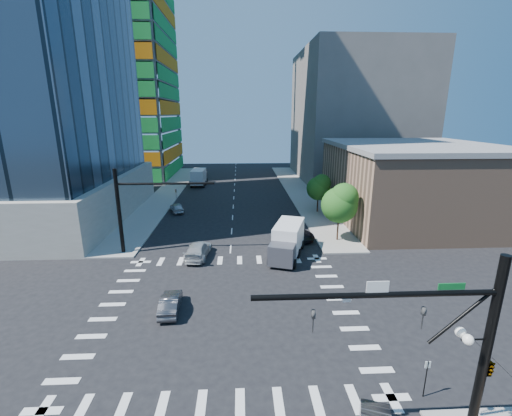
{
  "coord_description": "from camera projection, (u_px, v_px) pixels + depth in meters",
  "views": [
    {
      "loc": [
        1.14,
        -23.38,
        14.47
      ],
      "look_at": [
        2.64,
        8.0,
        5.8
      ],
      "focal_mm": 24.0,
      "sensor_mm": 36.0,
      "label": 1
    }
  ],
  "objects": [
    {
      "name": "car_sb_mid",
      "position": [
        177.0,
        208.0,
        51.92
      ],
      "size": [
        2.97,
        4.45,
        1.41
      ],
      "primitive_type": "imported",
      "rotation": [
        0.0,
        0.0,
        3.49
      ],
      "color": "#AFB0B7",
      "rests_on": "ground"
    },
    {
      "name": "road_markings",
      "position": [
        227.0,
        308.0,
        26.31
      ],
      "size": [
        20.0,
        20.0,
        0.01
      ],
      "primitive_type": "cube",
      "color": "silver",
      "rests_on": "ground"
    },
    {
      "name": "sidewalk_nw",
      "position": [
        168.0,
        193.0,
        64.23
      ],
      "size": [
        5.0,
        60.0,
        0.15
      ],
      "primitive_type": "cube",
      "color": "#989490",
      "rests_on": "ground"
    },
    {
      "name": "construction_building",
      "position": [
        114.0,
        68.0,
        78.13
      ],
      "size": [
        25.16,
        34.5,
        70.6
      ],
      "color": "slate",
      "rests_on": "ground"
    },
    {
      "name": "ground",
      "position": [
        227.0,
        309.0,
        26.31
      ],
      "size": [
        160.0,
        160.0,
        0.0
      ],
      "primitive_type": "plane",
      "color": "black",
      "rests_on": "ground"
    },
    {
      "name": "car_sb_cross",
      "position": [
        170.0,
        303.0,
        25.85
      ],
      "size": [
        1.57,
        4.03,
        1.31
      ],
      "primitive_type": "imported",
      "rotation": [
        0.0,
        0.0,
        3.19
      ],
      "color": "#444449",
      "rests_on": "ground"
    },
    {
      "name": "sidewalk_ne",
      "position": [
        300.0,
        192.0,
        65.37
      ],
      "size": [
        5.0,
        60.0,
        0.15
      ],
      "primitive_type": "cube",
      "color": "#989490",
      "rests_on": "ground"
    },
    {
      "name": "car_sb_near",
      "position": [
        198.0,
        250.0,
        35.63
      ],
      "size": [
        2.72,
        5.53,
        1.55
      ],
      "primitive_type": "imported",
      "rotation": [
        0.0,
        0.0,
        3.04
      ],
      "color": "silver",
      "rests_on": "ground"
    },
    {
      "name": "bg_building_ne",
      "position": [
        354.0,
        116.0,
        76.77
      ],
      "size": [
        24.0,
        30.0,
        28.0
      ],
      "primitive_type": "cube",
      "color": "#5C5753",
      "rests_on": "ground"
    },
    {
      "name": "car_nb_far",
      "position": [
        295.0,
        232.0,
        41.02
      ],
      "size": [
        4.72,
        6.19,
        1.56
      ],
      "primitive_type": "imported",
      "rotation": [
        0.0,
        0.0,
        0.44
      ],
      "color": "black",
      "rests_on": "ground"
    },
    {
      "name": "box_truck_far",
      "position": [
        199.0,
        178.0,
        71.52
      ],
      "size": [
        2.99,
        6.62,
        3.43
      ],
      "rotation": [
        0.0,
        0.0,
        3.11
      ],
      "color": "black",
      "rests_on": "ground"
    },
    {
      "name": "signal_mast_se",
      "position": [
        467.0,
        347.0,
        14.39
      ],
      "size": [
        10.51,
        2.48,
        9.0
      ],
      "color": "black",
      "rests_on": "sidewalk_se"
    },
    {
      "name": "tree_south",
      "position": [
        341.0,
        203.0,
        39.02
      ],
      "size": [
        4.16,
        4.16,
        6.82
      ],
      "color": "#382316",
      "rests_on": "sidewalk_ne"
    },
    {
      "name": "box_truck_near",
      "position": [
        287.0,
        244.0,
        35.31
      ],
      "size": [
        4.67,
        7.03,
        3.4
      ],
      "rotation": [
        0.0,
        0.0,
        -0.32
      ],
      "color": "black",
      "rests_on": "ground"
    },
    {
      "name": "tree_north",
      "position": [
        319.0,
        187.0,
        50.78
      ],
      "size": [
        3.54,
        3.52,
        5.78
      ],
      "color": "#382316",
      "rests_on": "sidewalk_ne"
    },
    {
      "name": "no_parking_sign",
      "position": [
        426.0,
        375.0,
        17.76
      ],
      "size": [
        0.3,
        0.06,
        2.2
      ],
      "color": "black",
      "rests_on": "ground"
    },
    {
      "name": "signal_mast_nw",
      "position": [
        133.0,
        203.0,
        35.46
      ],
      "size": [
        10.2,
        0.4,
        9.0
      ],
      "color": "black",
      "rests_on": "sidewalk_nw"
    },
    {
      "name": "commercial_building",
      "position": [
        413.0,
        182.0,
        47.22
      ],
      "size": [
        20.5,
        22.5,
        10.6
      ],
      "color": "#9E765B",
      "rests_on": "ground"
    }
  ]
}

